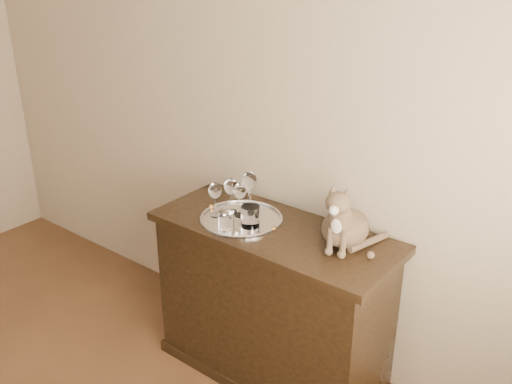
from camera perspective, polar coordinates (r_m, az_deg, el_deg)
wall_back at (r=3.09m, az=-3.77°, el=9.96°), size 4.00×0.10×2.70m
sideboard at (r=2.90m, az=1.67°, el=-11.13°), size 1.20×0.50×0.85m
tray at (r=2.75m, az=-1.49°, el=-2.79°), size 0.40×0.40×0.01m
wine_glass_a at (r=2.78m, az=-2.51°, el=-0.34°), size 0.07×0.07×0.18m
wine_glass_b at (r=2.80m, az=-0.66°, el=0.10°), size 0.08×0.08×0.20m
wine_glass_c at (r=2.76m, az=-4.09°, el=-0.71°), size 0.07×0.07×0.17m
wine_glass_d at (r=2.75m, az=-1.62°, el=-0.73°), size 0.06×0.06×0.17m
tumbler_a at (r=2.66m, az=-0.58°, el=-2.44°), size 0.09×0.09×0.10m
tumbler_b at (r=2.64m, az=-3.00°, el=-2.84°), size 0.08×0.08×0.09m
cat at (r=2.51m, az=9.04°, el=-1.92°), size 0.36×0.35×0.32m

